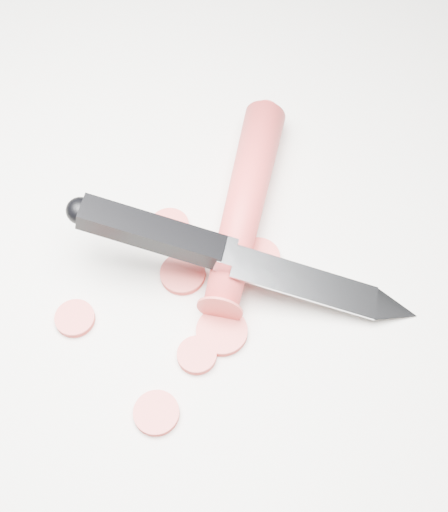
{
  "coord_description": "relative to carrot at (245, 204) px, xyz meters",
  "views": [
    {
      "loc": [
        0.03,
        -0.31,
        0.51
      ],
      "look_at": [
        0.04,
        -0.02,
        0.02
      ],
      "focal_mm": 50.0,
      "sensor_mm": 36.0,
      "label": 1
    }
  ],
  "objects": [
    {
      "name": "carrot",
      "position": [
        0.0,
        0.0,
        0.0
      ],
      "size": [
        0.08,
        0.2,
        0.03
      ],
      "primitive_type": "cylinder",
      "rotation": [
        1.57,
        0.0,
        -0.26
      ],
      "color": "red",
      "rests_on": "ground"
    },
    {
      "name": "carrot_slice_5",
      "position": [
        -0.06,
        -0.01,
        -0.02
      ],
      "size": [
        0.03,
        0.03,
        0.01
      ],
      "primitive_type": "cylinder",
      "color": "#CF423D",
      "rests_on": "ground"
    },
    {
      "name": "ground",
      "position": [
        -0.06,
        -0.03,
        -0.02
      ],
      "size": [
        2.4,
        2.4,
        0.0
      ],
      "primitive_type": "plane",
      "color": "silver",
      "rests_on": "ground"
    },
    {
      "name": "carrot_slice_3",
      "position": [
        -0.04,
        -0.13,
        -0.02
      ],
      "size": [
        0.03,
        0.03,
        0.01
      ],
      "primitive_type": "cylinder",
      "color": "#CF423D",
      "rests_on": "ground"
    },
    {
      "name": "carrot_slice_0",
      "position": [
        -0.14,
        -0.09,
        -0.02
      ],
      "size": [
        0.03,
        0.03,
        0.01
      ],
      "primitive_type": "cylinder",
      "color": "#CF423D",
      "rests_on": "ground"
    },
    {
      "name": "carrot_slice_6",
      "position": [
        -0.08,
        -0.17,
        -0.02
      ],
      "size": [
        0.03,
        0.03,
        0.01
      ],
      "primitive_type": "cylinder",
      "color": "#CF423D",
      "rests_on": "ground"
    },
    {
      "name": "carrot_slice_1",
      "position": [
        -0.05,
        -0.06,
        -0.02
      ],
      "size": [
        0.04,
        0.04,
        0.01
      ],
      "primitive_type": "cylinder",
      "color": "#CF423D",
      "rests_on": "ground"
    },
    {
      "name": "kitchen_knife",
      "position": [
        -0.0,
        -0.06,
        0.02
      ],
      "size": [
        0.28,
        0.1,
        0.08
      ],
      "primitive_type": null,
      "color": "#B8BABF",
      "rests_on": "ground"
    },
    {
      "name": "carrot_slice_2",
      "position": [
        -0.02,
        -0.11,
        -0.02
      ],
      "size": [
        0.04,
        0.04,
        0.01
      ],
      "primitive_type": "cylinder",
      "color": "#CF423D",
      "rests_on": "ground"
    },
    {
      "name": "carrot_slice_4",
      "position": [
        0.01,
        -0.04,
        -0.02
      ],
      "size": [
        0.04,
        0.04,
        0.01
      ],
      "primitive_type": "cylinder",
      "color": "#CF423D",
      "rests_on": "ground"
    }
  ]
}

